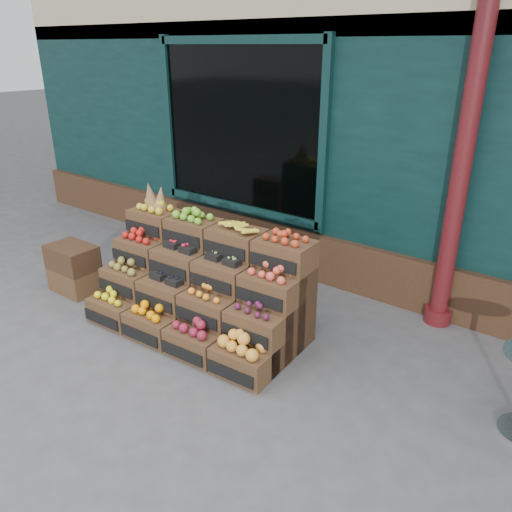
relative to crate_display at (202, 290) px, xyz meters
The scene contains 5 objects.
ground 0.96m from the crate_display, 33.02° to the right, with size 60.00×60.00×0.00m, color #4B4B4E.
shop_facade 5.10m from the crate_display, 81.18° to the left, with size 12.00×6.24×4.80m.
crate_display is the anchor object (origin of this frame).
spare_crates 1.81m from the crate_display, 169.63° to the right, with size 0.58×0.40×0.57m.
shopkeeper 2.56m from the crate_display, 113.03° to the left, with size 0.76×0.50×2.09m, color #1F6D28.
Camera 1 is at (2.49, -2.80, 2.72)m, focal length 35.00 mm.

